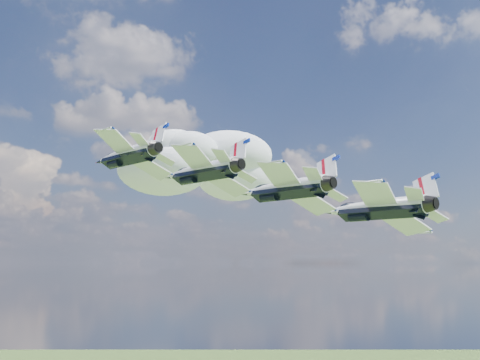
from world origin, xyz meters
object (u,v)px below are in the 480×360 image
object	(u,v)px
jet_2	(282,189)
jet_3	(373,208)
jet_0	(125,156)
jet_1	(200,171)

from	to	relation	value
jet_2	jet_3	distance (m)	11.65
jet_3	jet_0	bearing A→B (deg)	119.98
jet_0	jet_1	distance (m)	11.65
jet_1	jet_2	bearing A→B (deg)	-60.02
jet_1	jet_3	world-z (taller)	jet_1
jet_0	jet_2	world-z (taller)	jet_0
jet_0	jet_1	world-z (taller)	jet_0
jet_2	jet_1	bearing A→B (deg)	119.98
jet_0	jet_1	bearing A→B (deg)	-60.02
jet_2	jet_3	size ratio (longest dim) A/B	1.00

